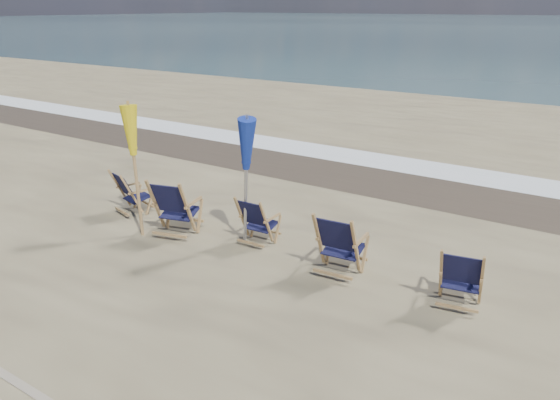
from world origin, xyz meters
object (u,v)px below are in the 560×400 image
at_px(beach_chair_2, 266,224).
at_px(beach_chair_4, 481,283).
at_px(beach_chair_0, 132,196).
at_px(umbrella_blue, 245,148).
at_px(beach_chair_1, 188,210).
at_px(umbrella_yellow, 133,138).
at_px(beach_chair_3, 356,249).

distance_m(beach_chair_2, beach_chair_4, 3.50).
xyz_separation_m(beach_chair_2, beach_chair_4, (3.50, -0.12, 0.01)).
bearing_deg(beach_chair_0, umbrella_blue, -161.45).
bearing_deg(beach_chair_2, beach_chair_4, 175.88).
relative_size(beach_chair_0, beach_chair_1, 0.81).
bearing_deg(umbrella_yellow, beach_chair_4, 5.79).
bearing_deg(beach_chair_3, umbrella_yellow, 1.93).
distance_m(beach_chair_2, beach_chair_3, 1.75).
bearing_deg(beach_chair_1, beach_chair_4, 168.44).
relative_size(beach_chair_3, beach_chair_4, 1.14).
xyz_separation_m(beach_chair_3, umbrella_blue, (-2.07, 0.11, 1.20)).
height_order(beach_chair_2, umbrella_blue, umbrella_blue).
xyz_separation_m(beach_chair_3, beach_chair_4, (1.76, 0.10, -0.07)).
height_order(beach_chair_0, umbrella_yellow, umbrella_yellow).
bearing_deg(beach_chair_1, beach_chair_0, -21.84).
bearing_deg(beach_chair_1, umbrella_blue, -176.81).
height_order(beach_chair_2, beach_chair_4, beach_chair_4).
distance_m(beach_chair_1, umbrella_yellow, 1.53).
bearing_deg(beach_chair_4, beach_chair_0, -8.93).
distance_m(beach_chair_4, umbrella_blue, 4.03).
relative_size(beach_chair_2, beach_chair_3, 0.85).
height_order(beach_chair_0, umbrella_blue, umbrella_blue).
bearing_deg(umbrella_yellow, umbrella_blue, 17.13).
distance_m(beach_chair_0, beach_chair_1, 1.61).
xyz_separation_m(beach_chair_0, beach_chair_4, (6.43, 0.15, 0.01)).
xyz_separation_m(beach_chair_2, umbrella_blue, (-0.33, -0.11, 1.28)).
xyz_separation_m(beach_chair_4, umbrella_blue, (-3.83, 0.01, 1.27)).
height_order(beach_chair_0, beach_chair_1, beach_chair_1).
height_order(beach_chair_4, umbrella_blue, umbrella_blue).
height_order(beach_chair_3, beach_chair_4, beach_chair_3).
distance_m(beach_chair_0, umbrella_blue, 2.90).
xyz_separation_m(beach_chair_3, umbrella_yellow, (-4.00, -0.48, 1.22)).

